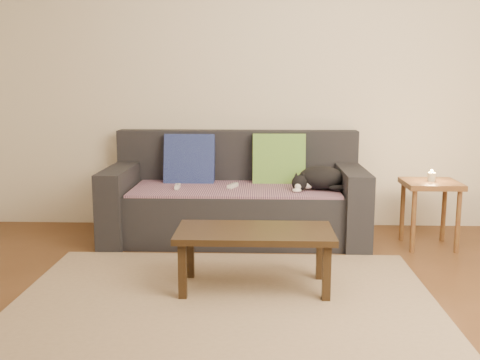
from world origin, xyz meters
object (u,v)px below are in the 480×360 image
(wii_remote_b, at_px, (233,186))
(coffee_table, at_px, (255,237))
(sofa, at_px, (236,201))
(side_table, at_px, (430,193))
(wii_remote_a, at_px, (177,187))
(cat, at_px, (319,178))

(wii_remote_b, relative_size, coffee_table, 0.15)
(sofa, bearing_deg, wii_remote_b, -100.96)
(sofa, xyz_separation_m, side_table, (1.54, -0.23, 0.12))
(wii_remote_a, height_order, coffee_table, wii_remote_a)
(sofa, bearing_deg, coffee_table, -82.03)
(wii_remote_a, bearing_deg, wii_remote_b, -85.44)
(coffee_table, bearing_deg, cat, 64.84)
(side_table, relative_size, coffee_table, 0.54)
(sofa, height_order, side_table, sofa)
(side_table, bearing_deg, wii_remote_a, 178.11)
(wii_remote_b, xyz_separation_m, coffee_table, (0.19, -1.13, -0.12))
(wii_remote_b, bearing_deg, side_table, -74.13)
(wii_remote_b, bearing_deg, coffee_table, -149.93)
(sofa, distance_m, coffee_table, 1.24)
(wii_remote_a, bearing_deg, coffee_table, -152.16)
(sofa, relative_size, coffee_table, 2.17)
(wii_remote_a, relative_size, wii_remote_b, 1.00)
(sofa, xyz_separation_m, wii_remote_a, (-0.46, -0.16, 0.15))
(cat, xyz_separation_m, wii_remote_a, (-1.14, 0.00, -0.08))
(cat, height_order, side_table, cat)
(cat, bearing_deg, sofa, 177.18)
(cat, distance_m, wii_remote_b, 0.70)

